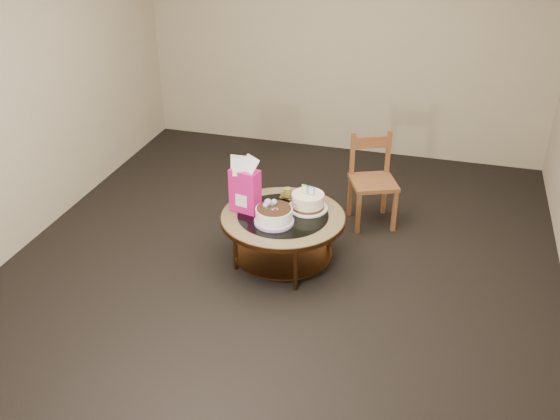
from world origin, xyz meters
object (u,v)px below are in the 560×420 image
(dining_chair, at_px, (372,180))
(gift_bag, at_px, (245,185))
(decorated_cake, at_px, (274,216))
(coffee_table, at_px, (283,223))
(cream_cake, at_px, (308,202))

(dining_chair, bearing_deg, gift_bag, -158.12)
(decorated_cake, bearing_deg, coffee_table, 76.36)
(cream_cake, bearing_deg, dining_chair, 73.64)
(decorated_cake, bearing_deg, gift_bag, 154.86)
(coffee_table, height_order, gift_bag, gift_bag)
(decorated_cake, relative_size, gift_bag, 0.68)
(decorated_cake, distance_m, gift_bag, 0.35)
(coffee_table, bearing_deg, cream_cake, 42.68)
(gift_bag, bearing_deg, cream_cake, 31.88)
(decorated_cake, distance_m, cream_cake, 0.36)
(gift_bag, bearing_deg, coffee_table, 14.90)
(coffee_table, relative_size, decorated_cake, 3.23)
(coffee_table, distance_m, cream_cake, 0.27)
(decorated_cake, xyz_separation_m, cream_cake, (0.20, 0.30, 0.00))
(cream_cake, bearing_deg, decorated_cake, -110.63)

